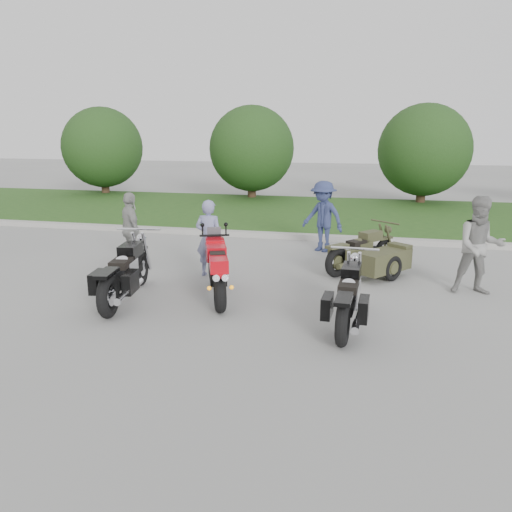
% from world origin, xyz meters
% --- Properties ---
extents(ground, '(80.00, 80.00, 0.00)m').
position_xyz_m(ground, '(0.00, 0.00, 0.00)').
color(ground, '#9A9A94').
rests_on(ground, ground).
extents(curb, '(60.00, 0.30, 0.15)m').
position_xyz_m(curb, '(0.00, 6.00, 0.07)').
color(curb, '#A3A099').
rests_on(curb, ground).
extents(grass_strip, '(60.00, 8.00, 0.14)m').
position_xyz_m(grass_strip, '(0.00, 10.15, 0.07)').
color(grass_strip, '#3A6121').
rests_on(grass_strip, ground).
extents(tree_far_left, '(3.60, 3.60, 4.00)m').
position_xyz_m(tree_far_left, '(-10.00, 13.50, 2.19)').
color(tree_far_left, '#3F2B1C').
rests_on(tree_far_left, ground).
extents(tree_mid_left, '(3.60, 3.60, 4.00)m').
position_xyz_m(tree_mid_left, '(-3.00, 13.50, 2.19)').
color(tree_mid_left, '#3F2B1C').
rests_on(tree_mid_left, ground).
extents(tree_mid_right, '(3.60, 3.60, 4.00)m').
position_xyz_m(tree_mid_right, '(4.00, 13.50, 2.19)').
color(tree_mid_right, '#3F2B1C').
rests_on(tree_mid_right, ground).
extents(sportbike_red, '(0.91, 1.99, 0.98)m').
position_xyz_m(sportbike_red, '(-0.52, 0.60, 0.58)').
color(sportbike_red, black).
rests_on(sportbike_red, ground).
extents(cruiser_left, '(0.64, 2.47, 0.95)m').
position_xyz_m(cruiser_left, '(-2.07, 0.11, 0.49)').
color(cruiser_left, black).
rests_on(cruiser_left, ground).
extents(cruiser_right, '(0.40, 2.30, 0.89)m').
position_xyz_m(cruiser_right, '(1.82, -0.20, 0.45)').
color(cruiser_right, black).
rests_on(cruiser_right, ground).
extents(cruiser_sidecar, '(1.77, 2.00, 0.83)m').
position_xyz_m(cruiser_sidecar, '(2.18, 2.78, 0.39)').
color(cruiser_sidecar, black).
rests_on(cruiser_sidecar, ground).
extents(person_stripe, '(0.60, 0.41, 1.60)m').
position_xyz_m(person_stripe, '(-1.13, 2.00, 0.80)').
color(person_stripe, '#7A7DA6').
rests_on(person_stripe, ground).
extents(person_grey, '(0.92, 0.74, 1.81)m').
position_xyz_m(person_grey, '(4.05, 2.00, 0.91)').
color(person_grey, gray).
rests_on(person_grey, ground).
extents(person_denim, '(1.31, 1.10, 1.76)m').
position_xyz_m(person_denim, '(0.93, 4.73, 0.88)').
color(person_denim, navy).
rests_on(person_denim, ground).
extents(person_back, '(0.96, 0.97, 1.64)m').
position_xyz_m(person_back, '(-3.09, 2.42, 0.82)').
color(person_back, '#969690').
rests_on(person_back, ground).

